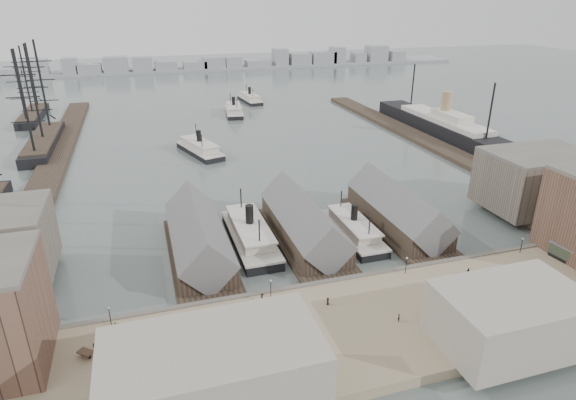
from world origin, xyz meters
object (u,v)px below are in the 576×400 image
object	(u,v)px
horse_cart_left	(95,347)
horse_cart_right	(464,301)
ocean_steamer	(444,126)
horse_cart_center	(299,328)
tram	(571,256)
ferry_docked_west	(250,234)

from	to	relation	value
horse_cart_left	horse_cart_right	world-z (taller)	horse_cart_left
ocean_steamer	horse_cart_left	distance (m)	176.00
horse_cart_right	ocean_steamer	bearing A→B (deg)	-26.05
horse_cart_left	horse_cart_right	bearing A→B (deg)	-54.42
horse_cart_right	horse_cart_center	bearing A→B (deg)	93.22
tram	horse_cart_right	size ratio (longest dim) A/B	2.21
horse_cart_left	ferry_docked_west	bearing A→B (deg)	-4.41
horse_cart_left	horse_cart_center	bearing A→B (deg)	-57.31
tram	horse_cart_center	size ratio (longest dim) A/B	2.09
ocean_steamer	horse_cart_left	bearing A→B (deg)	-142.33
ferry_docked_west	horse_cart_center	bearing A→B (deg)	-90.05
horse_cart_left	horse_cart_center	distance (m)	34.68
tram	horse_cart_left	bearing A→B (deg)	172.39
tram	horse_cart_right	distance (m)	32.83
ferry_docked_west	tram	size ratio (longest dim) A/B	3.00
ferry_docked_west	ocean_steamer	world-z (taller)	ocean_steamer
ocean_steamer	horse_cart_center	distance (m)	154.19
ferry_docked_west	horse_cart_right	xyz separation A→B (m)	(32.95, -40.20, 0.19)
horse_cart_center	horse_cart_right	distance (m)	33.02
horse_cart_center	ferry_docked_west	bearing A→B (deg)	8.54
tram	horse_cart_center	distance (m)	65.35
horse_cart_left	tram	bearing A→B (deg)	-48.84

